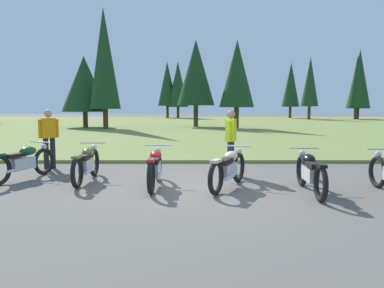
{
  "coord_description": "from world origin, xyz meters",
  "views": [
    {
      "loc": [
        -0.02,
        -7.91,
        1.79
      ],
      "look_at": [
        0.0,
        0.6,
        0.9
      ],
      "focal_mm": 34.68,
      "sensor_mm": 36.0,
      "label": 1
    }
  ],
  "objects_px": {
    "motorcycle_british_green": "(22,162)",
    "motorcycle_black": "(309,172)",
    "rider_near_row_end": "(230,138)",
    "motorcycle_cream": "(228,168)",
    "motorcycle_red": "(154,167)",
    "rider_checking_bike": "(48,135)",
    "motorcycle_olive": "(85,163)"
  },
  "relations": [
    {
      "from": "motorcycle_british_green",
      "to": "motorcycle_black",
      "type": "relative_size",
      "value": 0.95
    },
    {
      "from": "rider_near_row_end",
      "to": "motorcycle_cream",
      "type": "bearing_deg",
      "value": -97.69
    },
    {
      "from": "motorcycle_cream",
      "to": "rider_near_row_end",
      "type": "xyz_separation_m",
      "value": [
        0.21,
        1.55,
        0.51
      ]
    },
    {
      "from": "motorcycle_red",
      "to": "rider_checking_bike",
      "type": "bearing_deg",
      "value": 144.07
    },
    {
      "from": "motorcycle_british_green",
      "to": "motorcycle_red",
      "type": "relative_size",
      "value": 0.95
    },
    {
      "from": "motorcycle_red",
      "to": "rider_checking_bike",
      "type": "height_order",
      "value": "rider_checking_bike"
    },
    {
      "from": "motorcycle_black",
      "to": "motorcycle_olive",
      "type": "bearing_deg",
      "value": 166.85
    },
    {
      "from": "motorcycle_british_green",
      "to": "rider_near_row_end",
      "type": "distance_m",
      "value": 5.13
    },
    {
      "from": "rider_checking_bike",
      "to": "motorcycle_olive",
      "type": "bearing_deg",
      "value": -49.26
    },
    {
      "from": "motorcycle_british_green",
      "to": "rider_checking_bike",
      "type": "bearing_deg",
      "value": 88.75
    },
    {
      "from": "motorcycle_black",
      "to": "rider_near_row_end",
      "type": "distance_m",
      "value": 2.53
    },
    {
      "from": "motorcycle_british_green",
      "to": "motorcycle_cream",
      "type": "distance_m",
      "value": 4.94
    },
    {
      "from": "motorcycle_cream",
      "to": "motorcycle_british_green",
      "type": "bearing_deg",
      "value": 169.48
    },
    {
      "from": "motorcycle_red",
      "to": "motorcycle_olive",
      "type": "bearing_deg",
      "value": 162.47
    },
    {
      "from": "motorcycle_olive",
      "to": "motorcycle_black",
      "type": "bearing_deg",
      "value": -13.15
    },
    {
      "from": "rider_near_row_end",
      "to": "rider_checking_bike",
      "type": "xyz_separation_m",
      "value": [
        -5.03,
        0.92,
        0.0
      ]
    },
    {
      "from": "motorcycle_red",
      "to": "rider_checking_bike",
      "type": "distance_m",
      "value": 4.01
    },
    {
      "from": "motorcycle_cream",
      "to": "motorcycle_black",
      "type": "relative_size",
      "value": 0.92
    },
    {
      "from": "motorcycle_red",
      "to": "motorcycle_cream",
      "type": "bearing_deg",
      "value": -4.91
    },
    {
      "from": "motorcycle_olive",
      "to": "rider_near_row_end",
      "type": "height_order",
      "value": "rider_near_row_end"
    },
    {
      "from": "motorcycle_olive",
      "to": "rider_checking_bike",
      "type": "bearing_deg",
      "value": 130.74
    },
    {
      "from": "motorcycle_red",
      "to": "motorcycle_black",
      "type": "bearing_deg",
      "value": -10.83
    },
    {
      "from": "motorcycle_cream",
      "to": "rider_near_row_end",
      "type": "bearing_deg",
      "value": 82.31
    },
    {
      "from": "rider_checking_bike",
      "to": "motorcycle_black",
      "type": "bearing_deg",
      "value": -24.6
    },
    {
      "from": "motorcycle_red",
      "to": "motorcycle_british_green",
      "type": "bearing_deg",
      "value": 166.79
    },
    {
      "from": "motorcycle_red",
      "to": "motorcycle_cream",
      "type": "distance_m",
      "value": 1.61
    },
    {
      "from": "motorcycle_olive",
      "to": "motorcycle_cream",
      "type": "xyz_separation_m",
      "value": [
        3.26,
        -0.66,
        0.0
      ]
    },
    {
      "from": "motorcycle_british_green",
      "to": "motorcycle_red",
      "type": "height_order",
      "value": "same"
    },
    {
      "from": "motorcycle_olive",
      "to": "motorcycle_cream",
      "type": "distance_m",
      "value": 3.33
    },
    {
      "from": "motorcycle_british_green",
      "to": "rider_checking_bike",
      "type": "height_order",
      "value": "rider_checking_bike"
    },
    {
      "from": "motorcycle_british_green",
      "to": "rider_checking_bike",
      "type": "xyz_separation_m",
      "value": [
        0.03,
        1.57,
        0.51
      ]
    },
    {
      "from": "motorcycle_cream",
      "to": "motorcycle_black",
      "type": "xyz_separation_m",
      "value": [
        1.62,
        -0.48,
        0.0
      ]
    }
  ]
}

